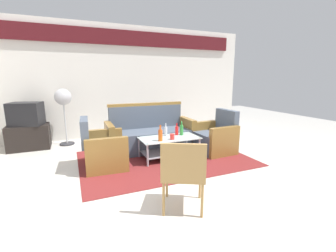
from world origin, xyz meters
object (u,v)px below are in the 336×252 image
object	(u,v)px
cup	(172,137)
couch	(150,135)
armchair_right	(215,138)
wicker_chair	(183,170)
coffee_table	(169,144)
armchair_left	(103,151)
bottle_clear	(166,131)
bottle_green	(182,130)
pedestal_fan	(63,100)
bottle_orange	(160,135)
bottle_red	(177,130)
tv_stand	(29,137)
television	(26,114)

from	to	relation	value
cup	couch	bearing A→B (deg)	99.95
armchair_right	wicker_chair	xyz separation A→B (m)	(-1.58, -1.67, 0.21)
coffee_table	wicker_chair	bearing A→B (deg)	-108.17
armchair_left	bottle_clear	distance (m)	1.21
coffee_table	bottle_green	size ratio (longest dim) A/B	4.09
couch	coffee_table	size ratio (longest dim) A/B	1.65
cup	pedestal_fan	size ratio (longest dim) A/B	0.08
bottle_orange	wicker_chair	world-z (taller)	wicker_chair
pedestal_fan	armchair_right	bearing A→B (deg)	-32.40
bottle_red	tv_stand	xyz separation A→B (m)	(-2.74, 1.61, -0.24)
pedestal_fan	television	bearing A→B (deg)	-176.28
wicker_chair	armchair_left	bearing A→B (deg)	138.36
couch	television	bearing A→B (deg)	-22.96
bottle_green	tv_stand	size ratio (longest dim) A/B	0.34
couch	bottle_clear	size ratio (longest dim) A/B	7.35
coffee_table	pedestal_fan	bearing A→B (deg)	135.29
coffee_table	bottle_clear	bearing A→B (deg)	97.14
bottle_clear	tv_stand	size ratio (longest dim) A/B	0.31
bottle_orange	tv_stand	world-z (taller)	bottle_orange
armchair_right	wicker_chair	distance (m)	2.31
armchair_left	cup	bearing A→B (deg)	84.52
wicker_chair	coffee_table	bearing A→B (deg)	99.46
armchair_right	pedestal_fan	bearing A→B (deg)	54.66
bottle_clear	tv_stand	bearing A→B (deg)	147.46
bottle_green	coffee_table	bearing A→B (deg)	-165.27
bottle_clear	wicker_chair	bearing A→B (deg)	-106.56
couch	wicker_chair	size ratio (longest dim) A/B	2.16
television	armchair_right	bearing A→B (deg)	168.29
cup	wicker_chair	distance (m)	1.62
cup	television	xyz separation A→B (m)	(-2.52, 1.88, 0.30)
cup	bottle_clear	bearing A→B (deg)	91.85
couch	cup	bearing A→B (deg)	101.07
pedestal_fan	bottle_clear	bearing A→B (deg)	-42.90
armchair_left	television	size ratio (longest dim) A/B	1.23
armchair_left	cup	distance (m)	1.22
couch	television	distance (m)	2.63
armchair_right	cup	size ratio (longest dim) A/B	8.50
couch	pedestal_fan	distance (m)	2.10
bottle_orange	bottle_green	size ratio (longest dim) A/B	1.06
television	armchair_left	bearing A→B (deg)	142.33
television	wicker_chair	xyz separation A→B (m)	(1.97, -3.41, -0.27)
armchair_right	bottle_red	xyz separation A→B (m)	(-0.81, 0.13, 0.21)
tv_stand	bottle_green	bearing A→B (deg)	-30.23
bottle_red	tv_stand	distance (m)	3.18
television	bottle_green	bearing A→B (deg)	164.14
armchair_left	bottle_orange	size ratio (longest dim) A/B	2.98
bottle_green	pedestal_fan	xyz separation A→B (m)	(-2.09, 1.69, 0.50)
tv_stand	television	bearing A→B (deg)	75.59
couch	cup	world-z (taller)	couch
armchair_right	television	bearing A→B (deg)	60.93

